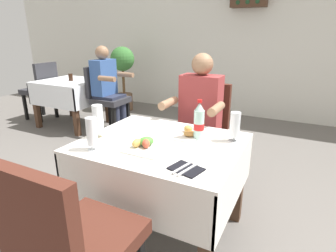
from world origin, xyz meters
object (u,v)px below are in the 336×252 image
plate_near_camera (145,145)px  beer_glass_right (235,126)px  beer_glass_middle (92,134)px  chair_near_camera_side (73,241)px  background_chair_left (42,88)px  cola_bottle_primary (199,122)px  seated_diner_far (198,116)px  potted_plant_corner (123,71)px  plate_far_diner (185,133)px  main_dining_table (162,164)px  background_chair_right (106,95)px  chair_far_diner_seat (202,129)px  background_dining_table (72,92)px  background_table_tumbler (71,77)px  beer_glass_left (98,121)px  background_patron (108,85)px

plate_near_camera → beer_glass_right: size_ratio=1.19×
beer_glass_right → beer_glass_middle: bearing=-144.2°
chair_near_camera_side → beer_glass_middle: 0.66m
chair_near_camera_side → background_chair_left: 3.96m
plate_near_camera → cola_bottle_primary: (0.24, 0.31, 0.10)m
seated_diner_far → background_chair_left: size_ratio=1.30×
beer_glass_middle → potted_plant_corner: 3.62m
background_chair_left → plate_far_diner: bearing=-23.6°
main_dining_table → plate_far_diner: size_ratio=4.18×
background_chair_left → potted_plant_corner: potted_plant_corner is taller
background_chair_left → background_chair_right: (1.36, 0.00, 0.00)m
chair_far_diner_seat → background_dining_table: chair_far_diner_seat is taller
chair_far_diner_seat → seated_diner_far: bearing=-93.6°
chair_far_diner_seat → beer_glass_right: (0.44, -0.60, 0.28)m
beer_glass_middle → background_chair_left: background_chair_left is taller
background_dining_table → potted_plant_corner: size_ratio=0.79×
main_dining_table → seated_diner_far: seated_diner_far is taller
plate_near_camera → beer_glass_right: bearing=38.8°
chair_near_camera_side → beer_glass_right: 1.18m
cola_bottle_primary → background_chair_right: 2.47m
background_table_tumbler → potted_plant_corner: bearing=82.1°
cola_bottle_primary → background_dining_table: bearing=151.6°
seated_diner_far → background_table_tumbler: seated_diner_far is taller
main_dining_table → background_chair_right: (-1.78, 1.59, 0.00)m
plate_far_diner → background_chair_left: 3.53m
beer_glass_left → background_chair_right: (-1.36, 1.73, -0.29)m
plate_near_camera → background_chair_right: background_chair_right is taller
plate_near_camera → plate_far_diner: (0.13, 0.33, -0.01)m
plate_near_camera → background_chair_left: background_chair_left is taller
chair_near_camera_side → seated_diner_far: bearing=90.3°
background_dining_table → background_chair_left: (-0.68, 0.00, 0.01)m
chair_near_camera_side → background_chair_right: (-1.78, 2.42, 0.00)m
beer_glass_middle → background_chair_left: bearing=145.9°
chair_near_camera_side → seated_diner_far: (-0.01, 1.55, 0.16)m
potted_plant_corner → background_chair_left: bearing=-127.4°
seated_diner_far → potted_plant_corner: 3.02m
main_dining_table → background_dining_table: (-2.46, 1.59, -0.01)m
plate_near_camera → plate_far_diner: 0.36m
plate_far_diner → background_chair_left: size_ratio=0.26×
chair_near_camera_side → potted_plant_corner: size_ratio=0.81×
chair_far_diner_seat → background_chair_right: same height
plate_near_camera → background_chair_left: size_ratio=0.25×
background_patron → background_table_tumbler: 0.70m
chair_far_diner_seat → background_table_tumbler: chair_far_diner_seat is taller
plate_near_camera → beer_glass_left: size_ratio=1.04×
seated_diner_far → beer_glass_left: size_ratio=5.38×
chair_near_camera_side → cola_bottle_primary: bearing=78.1°
chair_far_diner_seat → beer_glass_left: (-0.42, -0.96, 0.29)m
plate_far_diner → beer_glass_middle: (-0.41, -0.50, 0.09)m
main_dining_table → beer_glass_right: bearing=27.4°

